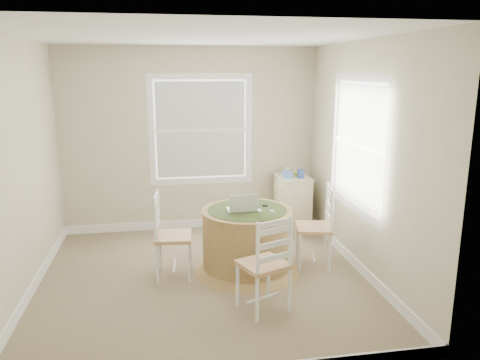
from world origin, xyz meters
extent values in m
cube|color=#77694B|center=(0.00, 0.00, -0.01)|extent=(3.60, 3.60, 0.02)
cube|color=white|center=(0.00, 0.00, 2.61)|extent=(3.60, 3.60, 0.02)
cube|color=#B4AF8E|center=(0.00, 1.81, 1.30)|extent=(3.60, 0.02, 2.60)
cube|color=#B4AF8E|center=(0.00, -1.81, 1.30)|extent=(3.60, 0.02, 2.60)
cube|color=#B4AF8E|center=(-1.81, 0.00, 1.30)|extent=(0.02, 3.60, 2.60)
cube|color=#B4AF8E|center=(1.81, 0.00, 1.30)|extent=(0.02, 3.60, 2.60)
cube|color=white|center=(0.00, 1.79, 0.06)|extent=(3.60, 0.02, 0.12)
cube|color=white|center=(-1.79, 0.00, 0.06)|extent=(0.02, 3.60, 0.12)
cube|color=white|center=(1.79, 0.00, 0.06)|extent=(0.02, 3.60, 0.12)
cylinder|color=#A47849|center=(0.52, 0.15, 0.40)|extent=(1.01, 1.01, 0.66)
cone|color=#A47849|center=(0.52, 0.15, 0.04)|extent=(1.21, 1.21, 0.07)
cylinder|color=#A47849|center=(0.52, 0.15, 0.72)|extent=(1.03, 1.03, 0.03)
cylinder|color=#35441D|center=(0.52, 0.15, 0.74)|extent=(0.90, 0.90, 0.01)
cone|color=#35441D|center=(0.52, 0.15, 0.68)|extent=(0.99, 0.99, 0.10)
cube|color=white|center=(0.46, 0.17, 0.74)|extent=(0.32, 0.23, 0.02)
cube|color=silver|center=(0.46, 0.17, 0.75)|extent=(0.26, 0.13, 0.00)
cube|color=black|center=(0.46, 0.03, 0.85)|extent=(0.32, 0.07, 0.21)
ellipsoid|color=white|center=(0.64, 0.08, 0.75)|extent=(0.07, 0.10, 0.03)
cube|color=#B7BABF|center=(0.78, 0.04, 0.74)|extent=(0.05, 0.09, 0.02)
cube|color=black|center=(0.74, 0.25, 0.74)|extent=(0.06, 0.06, 0.02)
cube|color=beige|center=(1.43, 1.47, 0.39)|extent=(0.43, 0.58, 0.78)
cube|color=beige|center=(1.43, 1.47, 0.79)|extent=(0.46, 0.61, 0.02)
cube|color=beige|center=(1.21, 1.46, 0.16)|extent=(0.02, 0.48, 0.17)
cube|color=beige|center=(1.21, 1.46, 0.39)|extent=(0.02, 0.48, 0.17)
cube|color=beige|center=(1.21, 1.46, 0.62)|extent=(0.02, 0.48, 0.17)
cube|color=#5277BC|center=(1.32, 1.37, 0.85)|extent=(0.12, 0.12, 0.10)
cube|color=#C7D84C|center=(1.47, 1.49, 0.83)|extent=(0.15, 0.10, 0.06)
cube|color=#3854A8|center=(1.51, 1.34, 0.86)|extent=(0.08, 0.08, 0.12)
cylinder|color=beige|center=(1.38, 1.63, 0.84)|extent=(0.07, 0.07, 0.09)
camera|label=1|loc=(-0.41, -4.82, 2.27)|focal=35.00mm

